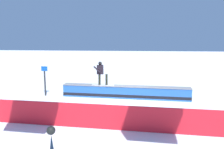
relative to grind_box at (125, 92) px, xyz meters
The scene contains 5 objects.
ground_plane 0.36m from the grind_box, ahead, with size 120.00×120.00×0.00m, color white.
grind_box is the anchor object (origin of this frame).
snowboarder 1.97m from the grind_box, ahead, with size 1.44×0.45×1.49m.
safety_fence 4.97m from the grind_box, 90.00° to the left, with size 13.63×0.06×1.03m, color red.
trail_marker 5.29m from the grind_box, ahead, with size 0.40×0.10×1.93m.
Camera 1 is at (-0.84, 13.33, 3.61)m, focal length 34.91 mm.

